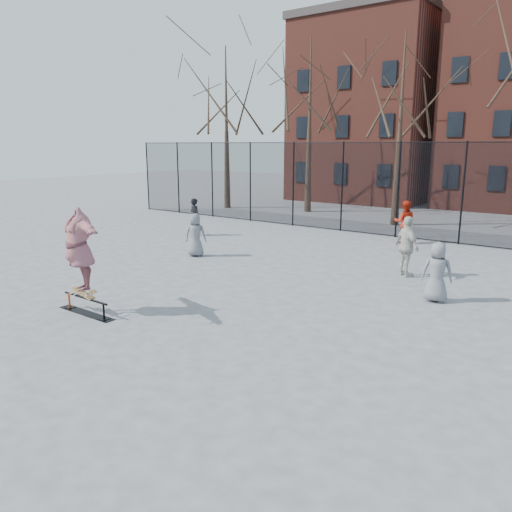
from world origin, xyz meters
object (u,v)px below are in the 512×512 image
Objects in this scene: skate_rail at (86,307)px; bystander_black at (195,217)px; bystander_grey at (196,235)px; skateboard at (83,295)px; bystander_extra at (437,272)px; bystander_white at (407,247)px; skater at (80,252)px; bystander_red at (405,222)px.

bystander_black reaches higher than skate_rail.
skate_rail is 1.19× the size of bystander_grey.
bystander_grey is 0.95× the size of bystander_black.
skateboard is at bearing 133.67° from bystander_black.
bystander_grey reaches higher than skateboard.
bystander_extra is (6.31, 5.84, 0.32)m from skateboard.
bystander_grey is 8.45m from bystander_extra.
skateboard is (-0.08, 0.00, 0.29)m from skate_rail.
skate_rail is 1.00× the size of bystander_white.
skate_rail is at bearing 95.00° from bystander_white.
bystander_white is 1.19× the size of bystander_extra.
bystander_white reaches higher than skate_rail.
bystander_extra is (6.23, 5.84, 0.61)m from skate_rail.
skater is 10.39m from bystander_black.
bystander_black is (-5.13, 9.06, 0.65)m from skate_rail.
skateboard is at bearing 180.00° from skate_rail.
skate_rail is 0.30m from skateboard.
bystander_black is 0.95× the size of bystander_red.
bystander_red is at bearing -32.51° from bystander_white.
skater reaches higher than bystander_grey.
bystander_red is at bearing 77.87° from skate_rail.
bystander_red is (4.98, 6.80, 0.09)m from bystander_grey.
bystander_black is (-2.91, 3.02, 0.04)m from bystander_grey.
bystander_white reaches higher than bystander_extra.
skate_rail is at bearing 0.00° from skateboard.
bystander_grey is at bearing 131.28° from skater.
skater reaches higher than skateboard.
bystander_white reaches higher than bystander_grey.
bystander_black reaches higher than bystander_grey.
bystander_grey is (-2.22, 6.04, 0.61)m from skate_rail.
skater is 6.44m from bystander_grey.
bystander_white is (6.94, 1.76, 0.14)m from bystander_grey.
skate_rail is 9.14m from bystander_white.
bystander_grey is 0.90× the size of bystander_red.
bystander_white reaches higher than skateboard.
skateboard is 6.41m from bystander_grey.
bystander_black is at bearing 1.89° from bystander_red.
bystander_grey is (-2.14, 6.04, -0.69)m from skater.
skateboard is 1.01m from skater.
skater reaches higher than bystander_black.
bystander_red is at bearing 77.51° from skateboard.
bystander_black reaches higher than bystander_extra.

